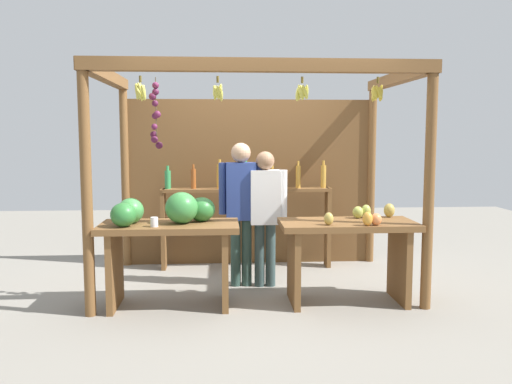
# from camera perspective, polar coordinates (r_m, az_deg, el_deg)

# --- Properties ---
(ground_plane) EXTENTS (12.00, 12.00, 0.00)m
(ground_plane) POSITION_cam_1_polar(r_m,az_deg,el_deg) (5.99, -0.12, -9.85)
(ground_plane) COLOR gray
(ground_plane) RESTS_ON ground
(market_stall) EXTENTS (3.27, 2.02, 2.34)m
(market_stall) POSITION_cam_1_polar(r_m,az_deg,el_deg) (6.20, -0.44, 3.49)
(market_stall) COLOR brown
(market_stall) RESTS_ON ground
(fruit_counter_left) EXTENTS (1.32, 0.64, 1.11)m
(fruit_counter_left) POSITION_cam_1_polar(r_m,az_deg,el_deg) (5.14, -9.48, -4.27)
(fruit_counter_left) COLOR brown
(fruit_counter_left) RESTS_ON ground
(fruit_counter_right) EXTENTS (1.32, 0.64, 0.95)m
(fruit_counter_right) POSITION_cam_1_polar(r_m,az_deg,el_deg) (5.29, 10.00, -5.44)
(fruit_counter_right) COLOR brown
(fruit_counter_right) RESTS_ON ground
(bottle_shelf_unit) EXTENTS (2.10, 0.22, 1.36)m
(bottle_shelf_unit) POSITION_cam_1_polar(r_m,az_deg,el_deg) (6.52, -1.07, -1.26)
(bottle_shelf_unit) COLOR brown
(bottle_shelf_unit) RESTS_ON ground
(vendor_man) EXTENTS (0.48, 0.21, 1.57)m
(vendor_man) POSITION_cam_1_polar(r_m,az_deg,el_deg) (5.73, -1.64, -0.99)
(vendor_man) COLOR #314E45
(vendor_man) RESTS_ON ground
(vendor_woman) EXTENTS (0.48, 0.20, 1.48)m
(vendor_woman) POSITION_cam_1_polar(r_m,az_deg,el_deg) (5.72, 0.99, -1.64)
(vendor_woman) COLOR #364B4B
(vendor_woman) RESTS_ON ground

